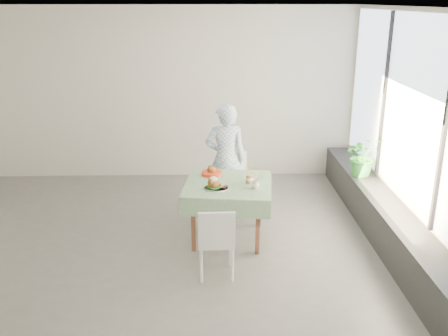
{
  "coord_description": "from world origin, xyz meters",
  "views": [
    {
      "loc": [
        0.63,
        -5.64,
        2.88
      ],
      "look_at": [
        0.79,
        0.13,
        0.92
      ],
      "focal_mm": 40.0,
      "sensor_mm": 36.0,
      "label": 1
    }
  ],
  "objects_px": {
    "chair_near": "(216,254)",
    "potted_plant": "(363,156)",
    "chair_far": "(236,196)",
    "diner": "(226,159)",
    "cafe_table": "(228,204)",
    "juice_cup_orange": "(249,178)",
    "main_dish": "(215,185)"
  },
  "relations": [
    {
      "from": "main_dish",
      "to": "potted_plant",
      "type": "xyz_separation_m",
      "value": [
        2.1,
        1.1,
        -0.0
      ]
    },
    {
      "from": "chair_near",
      "to": "juice_cup_orange",
      "type": "xyz_separation_m",
      "value": [
        0.42,
        0.89,
        0.55
      ]
    },
    {
      "from": "chair_near",
      "to": "chair_far",
      "type": "bearing_deg",
      "value": 79.8
    },
    {
      "from": "cafe_table",
      "to": "chair_far",
      "type": "bearing_deg",
      "value": 79.77
    },
    {
      "from": "main_dish",
      "to": "juice_cup_orange",
      "type": "distance_m",
      "value": 0.47
    },
    {
      "from": "cafe_table",
      "to": "chair_near",
      "type": "distance_m",
      "value": 0.93
    },
    {
      "from": "diner",
      "to": "juice_cup_orange",
      "type": "relative_size",
      "value": 5.66
    },
    {
      "from": "cafe_table",
      "to": "main_dish",
      "type": "relative_size",
      "value": 3.88
    },
    {
      "from": "chair_near",
      "to": "potted_plant",
      "type": "xyz_separation_m",
      "value": [
        2.1,
        1.8,
        0.54
      ]
    },
    {
      "from": "juice_cup_orange",
      "to": "potted_plant",
      "type": "height_order",
      "value": "potted_plant"
    },
    {
      "from": "chair_near",
      "to": "main_dish",
      "type": "bearing_deg",
      "value": 90.48
    },
    {
      "from": "diner",
      "to": "juice_cup_orange",
      "type": "height_order",
      "value": "diner"
    },
    {
      "from": "cafe_table",
      "to": "diner",
      "type": "height_order",
      "value": "diner"
    },
    {
      "from": "diner",
      "to": "main_dish",
      "type": "xyz_separation_m",
      "value": [
        -0.16,
        -1.03,
        0.01
      ]
    },
    {
      "from": "chair_near",
      "to": "juice_cup_orange",
      "type": "distance_m",
      "value": 1.13
    },
    {
      "from": "chair_near",
      "to": "juice_cup_orange",
      "type": "bearing_deg",
      "value": 64.74
    },
    {
      "from": "cafe_table",
      "to": "juice_cup_orange",
      "type": "distance_m",
      "value": 0.43
    },
    {
      "from": "main_dish",
      "to": "juice_cup_orange",
      "type": "relative_size",
      "value": 1.08
    },
    {
      "from": "cafe_table",
      "to": "chair_far",
      "type": "distance_m",
      "value": 0.79
    },
    {
      "from": "chair_far",
      "to": "juice_cup_orange",
      "type": "xyz_separation_m",
      "value": [
        0.12,
        -0.75,
        0.54
      ]
    },
    {
      "from": "chair_far",
      "to": "main_dish",
      "type": "height_order",
      "value": "main_dish"
    },
    {
      "from": "diner",
      "to": "juice_cup_orange",
      "type": "bearing_deg",
      "value": 106.0
    },
    {
      "from": "diner",
      "to": "main_dish",
      "type": "distance_m",
      "value": 1.05
    },
    {
      "from": "chair_far",
      "to": "chair_near",
      "type": "height_order",
      "value": "chair_far"
    },
    {
      "from": "chair_near",
      "to": "potted_plant",
      "type": "height_order",
      "value": "potted_plant"
    },
    {
      "from": "cafe_table",
      "to": "chair_far",
      "type": "height_order",
      "value": "chair_far"
    },
    {
      "from": "diner",
      "to": "potted_plant",
      "type": "bearing_deg",
      "value": -179.46
    },
    {
      "from": "chair_near",
      "to": "diner",
      "type": "relative_size",
      "value": 0.52
    },
    {
      "from": "chair_near",
      "to": "diner",
      "type": "xyz_separation_m",
      "value": [
        0.15,
        1.74,
        0.53
      ]
    },
    {
      "from": "juice_cup_orange",
      "to": "cafe_table",
      "type": "bearing_deg",
      "value": 179.23
    },
    {
      "from": "chair_near",
      "to": "diner",
      "type": "distance_m",
      "value": 1.82
    },
    {
      "from": "potted_plant",
      "to": "diner",
      "type": "bearing_deg",
      "value": -178.02
    }
  ]
}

